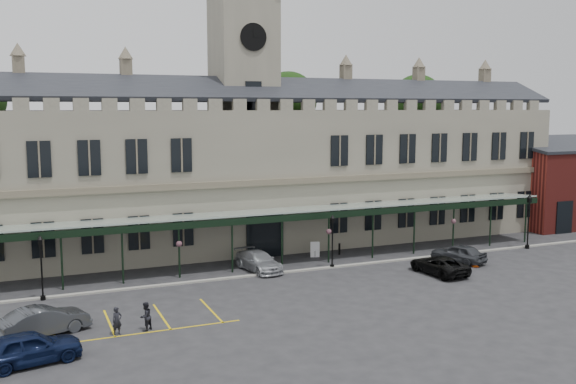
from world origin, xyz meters
name	(u,v)px	position (x,y,z in m)	size (l,w,h in m)	color
ground	(323,292)	(0.00, 0.00, 0.00)	(140.00, 140.00, 0.00)	#252527
station_building	(245,173)	(0.00, 15.91, 6.47)	(60.00, 10.36, 17.30)	slate
clock_tower	(244,97)	(0.00, 16.00, 13.11)	(5.60, 5.60, 24.80)	slate
canopy	(281,236)	(0.00, 7.46, 2.40)	(50.00, 4.10, 4.30)	#8C9E93
brick_annex	(561,185)	(34.00, 12.97, 4.16)	(12.40, 8.36, 9.23)	maroon
kerb	(291,272)	(0.00, 5.50, 0.06)	(60.00, 0.40, 0.12)	gray
parking_markings	(111,326)	(-14.00, -1.50, 0.00)	(16.00, 6.00, 0.01)	gold
tree_behind_mid	(288,102)	(8.00, 25.00, 12.81)	(6.00, 6.00, 16.00)	#332314
tree_behind_right	(417,102)	(24.00, 25.00, 12.81)	(6.00, 6.00, 16.00)	#332314
lamp_post_left	(41,262)	(-17.33, 5.21, 2.50)	(0.40, 0.40, 4.21)	black
lamp_post_mid	(332,237)	(3.45, 5.47, 2.46)	(0.39, 0.39, 4.15)	black
lamp_post_right	(529,217)	(22.28, 5.04, 2.83)	(0.45, 0.45, 4.78)	black
traffic_cone	(475,262)	(13.84, 1.53, 0.36)	(0.47, 0.47, 0.74)	#FF4C08
sign_board	(315,250)	(3.76, 9.22, 0.63)	(0.74, 0.25, 1.29)	black
bollard_left	(261,255)	(-0.83, 9.73, 0.48)	(0.17, 0.17, 0.97)	black
bollard_right	(339,249)	(6.05, 9.30, 0.48)	(0.17, 0.17, 0.97)	black
car_left_a	(29,348)	(-18.28, -5.63, 0.82)	(1.94, 4.83, 1.65)	black
car_left_b	(44,321)	(-17.50, -1.65, 0.79)	(1.68, 4.81, 1.58)	#33353A
car_taxi	(259,261)	(-2.02, 6.92, 0.72)	(2.02, 4.96, 1.44)	#A4A7AC
car_van	(439,265)	(9.91, 0.79, 0.68)	(2.26, 4.91, 1.36)	black
car_right_a	(458,253)	(13.51, 3.21, 0.75)	(1.77, 4.40, 1.50)	#33353A
person_a	(117,321)	(-13.85, -3.14, 0.78)	(0.57, 0.37, 1.56)	black
person_b	(146,316)	(-12.30, -3.05, 0.81)	(0.78, 0.61, 1.61)	black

